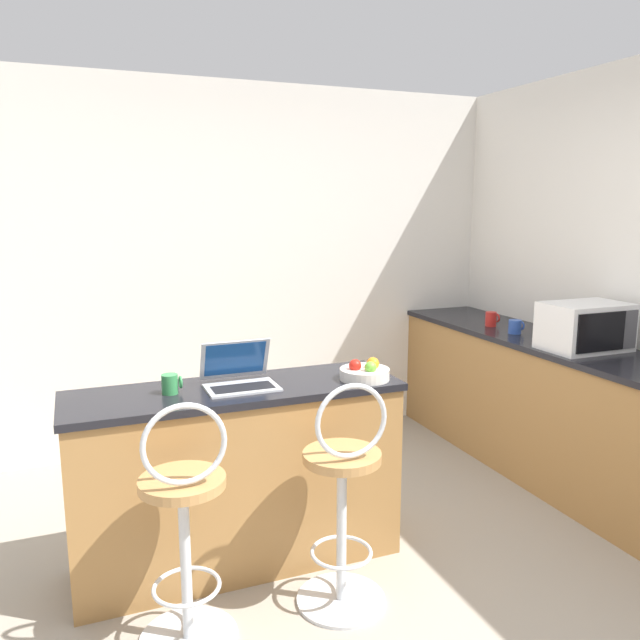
# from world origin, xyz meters

# --- Properties ---
(wall_back) EXTENTS (12.00, 0.06, 2.60)m
(wall_back) POSITION_xyz_m (0.00, 2.47, 1.30)
(wall_back) COLOR silver
(wall_back) RESTS_ON ground_plane
(breakfast_bar) EXTENTS (1.58, 0.49, 0.90)m
(breakfast_bar) POSITION_xyz_m (-0.45, 0.84, 0.45)
(breakfast_bar) COLOR #9E703D
(breakfast_bar) RESTS_ON ground_plane
(counter_right) EXTENTS (0.60, 2.97, 0.90)m
(counter_right) POSITION_xyz_m (1.69, 0.97, 0.45)
(counter_right) COLOR #9E703D
(counter_right) RESTS_ON ground_plane
(bar_stool_near) EXTENTS (0.40, 0.40, 1.04)m
(bar_stool_near) POSITION_xyz_m (-0.79, 0.34, 0.49)
(bar_stool_near) COLOR silver
(bar_stool_near) RESTS_ON ground_plane
(bar_stool_far) EXTENTS (0.40, 0.40, 1.04)m
(bar_stool_far) POSITION_xyz_m (-0.11, 0.34, 0.49)
(bar_stool_far) COLOR silver
(bar_stool_far) RESTS_ON ground_plane
(laptop) EXTENTS (0.33, 0.28, 0.21)m
(laptop) POSITION_xyz_m (-0.42, 0.86, 0.95)
(laptop) COLOR #B7BABF
(laptop) RESTS_ON breakfast_bar
(microwave) EXTENTS (0.49, 0.33, 0.28)m
(microwave) POSITION_xyz_m (1.68, 0.83, 1.04)
(microwave) COLOR white
(microwave) RESTS_ON counter_right
(fruit_bowl) EXTENTS (0.25, 0.25, 0.11)m
(fruit_bowl) POSITION_xyz_m (0.18, 0.73, 0.94)
(fruit_bowl) COLOR silver
(fruit_bowl) RESTS_ON breakfast_bar
(storage_jar) EXTENTS (0.11, 0.11, 0.19)m
(storage_jar) POSITION_xyz_m (1.73, 1.25, 0.99)
(storage_jar) COLOR silver
(storage_jar) RESTS_ON counter_right
(mug_blue) EXTENTS (0.10, 0.08, 0.09)m
(mug_blue) POSITION_xyz_m (1.61, 1.37, 0.95)
(mug_blue) COLOR #2D51AD
(mug_blue) RESTS_ON counter_right
(mug_green) EXTENTS (0.09, 0.07, 0.09)m
(mug_green) POSITION_xyz_m (-0.75, 0.85, 0.94)
(mug_green) COLOR #338447
(mug_green) RESTS_ON breakfast_bar
(mug_red) EXTENTS (0.10, 0.08, 0.10)m
(mug_red) POSITION_xyz_m (1.62, 1.64, 0.95)
(mug_red) COLOR red
(mug_red) RESTS_ON counter_right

